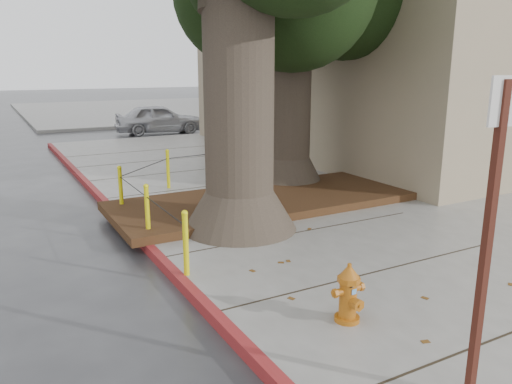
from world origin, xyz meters
TOP-DOWN VIEW (x-y plane):
  - ground at (0.00, 0.00)m, footprint 140.00×140.00m
  - sidewalk_main at (6.00, 2.50)m, footprint 16.00×26.00m
  - sidewalk_far at (6.00, 30.00)m, footprint 16.00×20.00m
  - curb_red at (-2.00, 2.50)m, footprint 0.14×26.00m
  - planter_bed at (0.90, 3.90)m, footprint 6.40×2.60m
  - building_corner at (10.00, 8.50)m, footprint 12.00×13.00m
  - building_side_white at (16.00, 26.00)m, footprint 10.00×10.00m
  - building_side_grey at (22.00, 32.00)m, footprint 12.00×14.00m
  - bollard_ring at (-0.87, 4.38)m, footprint 3.79×5.39m
  - fire_hydrant at (-0.76, -0.92)m, footprint 0.36×0.32m
  - signpost at (-0.69, -2.52)m, footprint 0.28×0.07m
  - car_silver at (2.99, 17.38)m, footprint 4.13×2.09m
  - car_red at (11.39, 19.62)m, footprint 3.45×1.22m

SIDE VIEW (x-z plane):
  - ground at x=0.00m, z-range 0.00..0.00m
  - sidewalk_main at x=6.00m, z-range 0.00..0.15m
  - sidewalk_far at x=6.00m, z-range 0.00..0.15m
  - curb_red at x=-2.00m, z-range -0.01..0.15m
  - planter_bed at x=0.90m, z-range 0.15..0.31m
  - fire_hydrant at x=-0.76m, z-range 0.14..0.84m
  - car_red at x=11.39m, z-range 0.00..1.13m
  - bollard_ring at x=-0.87m, z-range 0.19..1.14m
  - car_silver at x=2.99m, z-range 0.00..1.35m
  - signpost at x=-0.69m, z-range 0.33..3.10m
  - building_side_white at x=16.00m, z-range 0.00..9.00m
  - building_corner at x=10.00m, z-range 0.00..10.00m
  - building_side_grey at x=22.00m, z-range 0.00..12.00m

